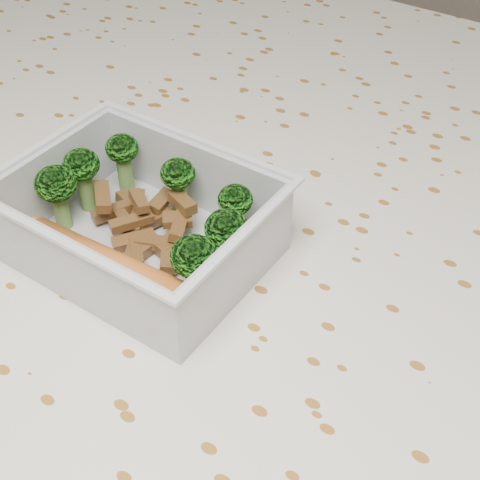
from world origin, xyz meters
The scene contains 6 objects.
dining_table centered at (0.00, 0.00, 0.67)m, with size 1.40×0.90×0.75m.
tablecloth centered at (0.00, 0.00, 0.72)m, with size 1.46×0.96×0.19m.
lunch_container centered at (-0.06, -0.02, 0.78)m, with size 0.17×0.13×0.06m.
broccoli_florets centered at (-0.06, -0.01, 0.79)m, with size 0.15×0.09×0.05m.
meat_pile centered at (-0.06, -0.01, 0.77)m, with size 0.09×0.07×0.03m.
sausage centered at (-0.05, -0.06, 0.77)m, with size 0.15×0.03×0.02m.
Camera 1 is at (0.19, -0.26, 1.07)m, focal length 50.00 mm.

